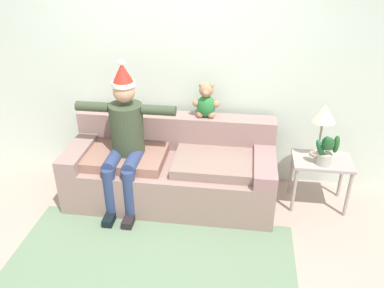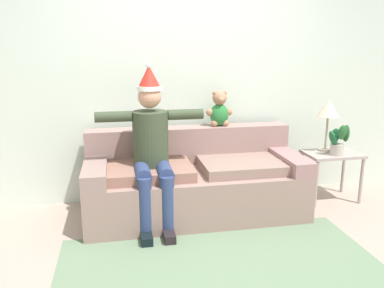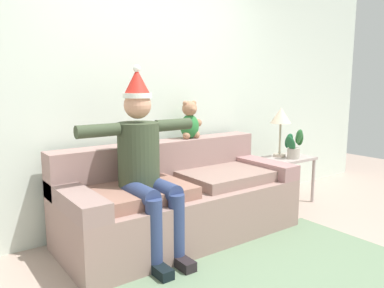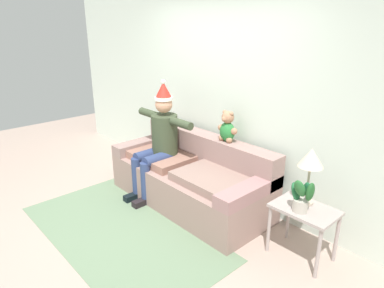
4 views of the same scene
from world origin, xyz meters
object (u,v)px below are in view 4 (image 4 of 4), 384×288
object	(u,v)px
couch	(191,177)
table_lamp	(311,160)
person_seated	(159,139)
side_table	(304,216)
teddy_bear	(227,128)
potted_plant	(302,196)

from	to	relation	value
couch	table_lamp	size ratio (longest dim) A/B	3.79
person_seated	table_lamp	world-z (taller)	person_seated
person_seated	side_table	world-z (taller)	person_seated
couch	side_table	bearing A→B (deg)	1.91
couch	person_seated	xyz separation A→B (m)	(-0.44, -0.16, 0.45)
couch	side_table	distance (m)	1.57
person_seated	table_lamp	size ratio (longest dim) A/B	2.69
teddy_bear	side_table	world-z (taller)	teddy_bear
teddy_bear	potted_plant	size ratio (longest dim) A/B	1.05
couch	table_lamp	distance (m)	1.66
side_table	teddy_bear	bearing A→B (deg)	169.24
person_seated	side_table	distance (m)	2.04
potted_plant	person_seated	bearing A→B (deg)	-176.34
person_seated	teddy_bear	size ratio (longest dim) A/B	4.03
potted_plant	table_lamp	bearing A→B (deg)	105.34
side_table	table_lamp	xyz separation A→B (m)	(-0.04, 0.08, 0.54)
teddy_bear	table_lamp	size ratio (longest dim) A/B	0.67
teddy_bear	table_lamp	world-z (taller)	teddy_bear
table_lamp	potted_plant	xyz separation A→B (m)	(0.05, -0.17, -0.29)
couch	person_seated	size ratio (longest dim) A/B	1.41
person_seated	table_lamp	bearing A→B (deg)	8.67
table_lamp	teddy_bear	bearing A→B (deg)	172.71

